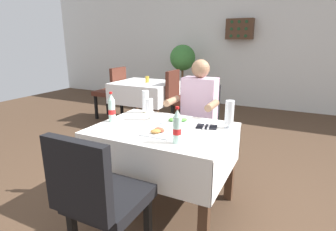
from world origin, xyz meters
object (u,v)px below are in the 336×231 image
(background_chair_right, at_px, (181,97))
(seated_diner_far, at_px, (197,112))
(cola_bottle_secondary, at_px, (112,109))
(background_table_tumbler, at_px, (147,79))
(beer_glass_left, at_px, (229,114))
(cola_bottle_primary, at_px, (177,127))
(potted_plant_corner, at_px, (183,66))
(wall_bottle_rack, at_px, (240,29))
(chair_near_camera_side, at_px, (100,197))
(beer_glass_middle, at_px, (146,101))
(background_chair_left, at_px, (112,90))
(background_dining_table, at_px, (144,92))
(plate_near_camera, at_px, (159,132))
(beer_glass_right, at_px, (149,109))
(chair_far_diner_seat, at_px, (196,123))
(main_dining_table, at_px, (163,147))
(plate_far_diner, at_px, (177,121))
(napkin_cutlery_set, at_px, (207,127))

(background_chair_right, bearing_deg, seated_diner_far, -60.43)
(cola_bottle_secondary, distance_m, background_table_tumbler, 2.27)
(beer_glass_left, distance_m, cola_bottle_primary, 0.55)
(potted_plant_corner, height_order, wall_bottle_rack, wall_bottle_rack)
(chair_near_camera_side, relative_size, beer_glass_middle, 4.25)
(background_chair_left, bearing_deg, background_dining_table, 0.00)
(beer_glass_middle, bearing_deg, cola_bottle_primary, -44.21)
(chair_near_camera_side, distance_m, background_chair_right, 2.97)
(beer_glass_middle, height_order, wall_bottle_rack, wall_bottle_rack)
(plate_near_camera, bearing_deg, potted_plant_corner, 110.69)
(cola_bottle_primary, xyz_separation_m, background_table_tumbler, (-1.61, 2.31, -0.06))
(chair_near_camera_side, bearing_deg, cola_bottle_secondary, 122.33)
(beer_glass_right, relative_size, wall_bottle_rack, 0.35)
(chair_far_diner_seat, relative_size, cola_bottle_primary, 3.63)
(beer_glass_right, relative_size, background_chair_left, 0.20)
(chair_far_diner_seat, relative_size, beer_glass_middle, 4.25)
(main_dining_table, relative_size, plate_far_diner, 4.76)
(main_dining_table, xyz_separation_m, beer_glass_middle, (-0.37, 0.34, 0.29))
(plate_far_diner, height_order, background_chair_right, background_chair_right)
(seated_diner_far, height_order, wall_bottle_rack, wall_bottle_rack)
(beer_glass_middle, bearing_deg, plate_near_camera, -49.45)
(beer_glass_left, distance_m, potted_plant_corner, 3.87)
(chair_near_camera_side, relative_size, background_dining_table, 0.98)
(beer_glass_left, bearing_deg, plate_far_diner, -174.67)
(beer_glass_left, height_order, potted_plant_corner, potted_plant_corner)
(background_dining_table, distance_m, background_table_tumbler, 0.24)
(plate_far_diner, height_order, background_table_tumbler, background_table_tumbler)
(cola_bottle_secondary, bearing_deg, main_dining_table, 5.06)
(chair_far_diner_seat, height_order, wall_bottle_rack, wall_bottle_rack)
(seated_diner_far, distance_m, background_chair_left, 2.57)
(napkin_cutlery_set, bearing_deg, cola_bottle_primary, -99.97)
(seated_diner_far, xyz_separation_m, wall_bottle_rack, (-0.32, 3.35, 0.96))
(background_dining_table, height_order, background_chair_right, background_chair_right)
(cola_bottle_secondary, bearing_deg, beer_glass_right, 34.13)
(beer_glass_middle, relative_size, background_chair_left, 0.24)
(plate_far_diner, relative_size, napkin_cutlery_set, 1.21)
(main_dining_table, bearing_deg, chair_far_diner_seat, 90.00)
(cola_bottle_primary, distance_m, background_chair_right, 2.54)
(main_dining_table, distance_m, plate_near_camera, 0.24)
(main_dining_table, xyz_separation_m, background_chair_left, (-2.13, 2.06, -0.02))
(seated_diner_far, xyz_separation_m, background_table_tumbler, (-1.40, 1.34, 0.09))
(beer_glass_right, xyz_separation_m, potted_plant_corner, (-1.17, 3.47, 0.04))
(beer_glass_left, bearing_deg, main_dining_table, -155.24)
(main_dining_table, xyz_separation_m, napkin_cutlery_set, (0.33, 0.17, 0.18))
(plate_far_diner, xyz_separation_m, background_table_tumbler, (-1.41, 1.86, 0.04))
(beer_glass_left, distance_m, background_dining_table, 2.68)
(plate_far_diner, distance_m, napkin_cutlery_set, 0.28)
(cola_bottle_secondary, relative_size, background_dining_table, 0.27)
(main_dining_table, relative_size, cola_bottle_secondary, 4.19)
(beer_glass_left, distance_m, cola_bottle_secondary, 1.03)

